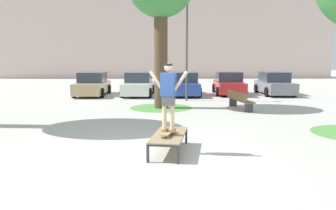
{
  "coord_description": "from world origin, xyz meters",
  "views": [
    {
      "loc": [
        0.39,
        -7.98,
        2.36
      ],
      "look_at": [
        0.55,
        1.63,
        1.0
      ],
      "focal_mm": 35.01,
      "sensor_mm": 36.0,
      "label": 1
    }
  ],
  "objects_px": {
    "car_tan": "(92,85)",
    "car_white": "(139,85)",
    "skateboard": "(168,132)",
    "skater": "(168,93)",
    "park_bench": "(239,100)",
    "car_red": "(229,84)",
    "car_blue": "(185,85)",
    "light_post": "(187,32)",
    "car_grey": "(274,84)",
    "skate_box": "(169,136)"
  },
  "relations": [
    {
      "from": "skateboard",
      "to": "light_post",
      "type": "distance_m",
      "value": 11.0
    },
    {
      "from": "car_blue",
      "to": "park_bench",
      "type": "relative_size",
      "value": 1.73
    },
    {
      "from": "light_post",
      "to": "car_white",
      "type": "bearing_deg",
      "value": 135.67
    },
    {
      "from": "skateboard",
      "to": "car_white",
      "type": "height_order",
      "value": "car_white"
    },
    {
      "from": "skate_box",
      "to": "car_tan",
      "type": "bearing_deg",
      "value": 109.67
    },
    {
      "from": "car_tan",
      "to": "car_blue",
      "type": "bearing_deg",
      "value": 0.77
    },
    {
      "from": "skater",
      "to": "park_bench",
      "type": "xyz_separation_m",
      "value": [
        3.49,
        7.29,
        -1.08
      ]
    },
    {
      "from": "skateboard",
      "to": "car_tan",
      "type": "xyz_separation_m",
      "value": [
        -4.69,
        13.29,
        0.15
      ]
    },
    {
      "from": "skate_box",
      "to": "car_blue",
      "type": "height_order",
      "value": "car_blue"
    },
    {
      "from": "skate_box",
      "to": "skater",
      "type": "distance_m",
      "value": 1.12
    },
    {
      "from": "car_white",
      "to": "car_red",
      "type": "relative_size",
      "value": 1.0
    },
    {
      "from": "car_grey",
      "to": "skater",
      "type": "bearing_deg",
      "value": -118.2
    },
    {
      "from": "car_blue",
      "to": "car_grey",
      "type": "xyz_separation_m",
      "value": [
        6.0,
        0.24,
        0.0
      ]
    },
    {
      "from": "car_tan",
      "to": "park_bench",
      "type": "bearing_deg",
      "value": -36.25
    },
    {
      "from": "skateboard",
      "to": "skater",
      "type": "relative_size",
      "value": 0.49
    },
    {
      "from": "skate_box",
      "to": "skateboard",
      "type": "distance_m",
      "value": 0.17
    },
    {
      "from": "skate_box",
      "to": "park_bench",
      "type": "relative_size",
      "value": 0.82
    },
    {
      "from": "skateboard",
      "to": "car_grey",
      "type": "height_order",
      "value": "car_grey"
    },
    {
      "from": "skateboard",
      "to": "skater",
      "type": "bearing_deg",
      "value": 71.51
    },
    {
      "from": "skater",
      "to": "park_bench",
      "type": "distance_m",
      "value": 8.15
    },
    {
      "from": "car_blue",
      "to": "light_post",
      "type": "distance_m",
      "value": 4.3
    },
    {
      "from": "skateboard",
      "to": "park_bench",
      "type": "distance_m",
      "value": 8.08
    },
    {
      "from": "skateboard",
      "to": "car_white",
      "type": "distance_m",
      "value": 13.37
    },
    {
      "from": "car_white",
      "to": "park_bench",
      "type": "xyz_separation_m",
      "value": [
        5.19,
        -5.98,
        -0.24
      ]
    },
    {
      "from": "car_tan",
      "to": "car_white",
      "type": "xyz_separation_m",
      "value": [
        3.0,
        -0.02,
        0.0
      ]
    },
    {
      "from": "car_tan",
      "to": "car_blue",
      "type": "xyz_separation_m",
      "value": [
        6.0,
        0.08,
        0.0
      ]
    },
    {
      "from": "skater",
      "to": "car_red",
      "type": "xyz_separation_m",
      "value": [
        4.3,
        13.86,
        -0.84
      ]
    },
    {
      "from": "car_blue",
      "to": "car_red",
      "type": "distance_m",
      "value": 3.04
    },
    {
      "from": "car_white",
      "to": "light_post",
      "type": "height_order",
      "value": "light_post"
    },
    {
      "from": "park_bench",
      "to": "skateboard",
      "type": "bearing_deg",
      "value": -115.61
    },
    {
      "from": "car_red",
      "to": "skate_box",
      "type": "bearing_deg",
      "value": -107.31
    },
    {
      "from": "car_white",
      "to": "park_bench",
      "type": "relative_size",
      "value": 1.76
    },
    {
      "from": "light_post",
      "to": "car_blue",
      "type": "bearing_deg",
      "value": 88.21
    },
    {
      "from": "skater",
      "to": "car_tan",
      "type": "relative_size",
      "value": 0.4
    },
    {
      "from": "car_blue",
      "to": "car_red",
      "type": "relative_size",
      "value": 0.98
    },
    {
      "from": "car_white",
      "to": "light_post",
      "type": "distance_m",
      "value": 5.13
    },
    {
      "from": "car_tan",
      "to": "car_white",
      "type": "distance_m",
      "value": 3.0
    },
    {
      "from": "car_tan",
      "to": "car_red",
      "type": "xyz_separation_m",
      "value": [
        9.0,
        0.57,
        0.0
      ]
    },
    {
      "from": "skate_box",
      "to": "car_tan",
      "type": "relative_size",
      "value": 0.48
    },
    {
      "from": "skater",
      "to": "car_white",
      "type": "height_order",
      "value": "skater"
    },
    {
      "from": "skater",
      "to": "car_grey",
      "type": "bearing_deg",
      "value": 61.8
    },
    {
      "from": "car_red",
      "to": "car_white",
      "type": "bearing_deg",
      "value": -174.37
    },
    {
      "from": "car_white",
      "to": "light_post",
      "type": "bearing_deg",
      "value": -44.33
    },
    {
      "from": "skateboard",
      "to": "park_bench",
      "type": "relative_size",
      "value": 0.34
    },
    {
      "from": "car_tan",
      "to": "car_white",
      "type": "relative_size",
      "value": 0.98
    },
    {
      "from": "car_tan",
      "to": "car_blue",
      "type": "distance_m",
      "value": 6.0
    },
    {
      "from": "car_red",
      "to": "car_blue",
      "type": "bearing_deg",
      "value": -170.81
    },
    {
      "from": "skateboard",
      "to": "light_post",
      "type": "bearing_deg",
      "value": 83.37
    },
    {
      "from": "skater",
      "to": "car_white",
      "type": "xyz_separation_m",
      "value": [
        -1.69,
        13.26,
        -0.84
      ]
    },
    {
      "from": "car_blue",
      "to": "light_post",
      "type": "xyz_separation_m",
      "value": [
        -0.09,
        -2.94,
        3.13
      ]
    }
  ]
}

